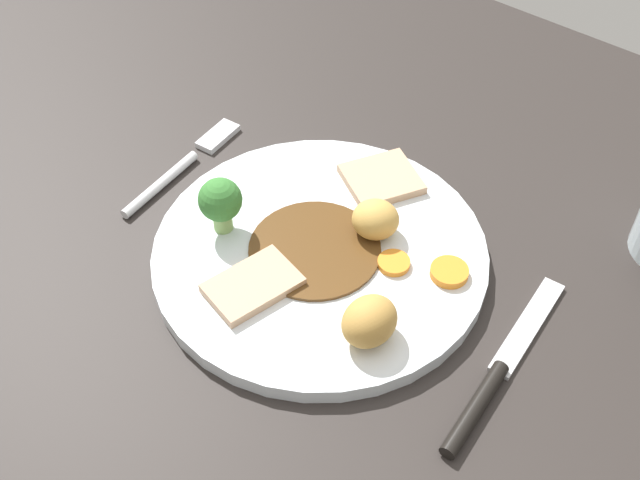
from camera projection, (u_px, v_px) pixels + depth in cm
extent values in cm
cube|color=#2B2623|center=(350.00, 259.00, 68.66)|extent=(120.00, 84.00, 3.60)
cylinder|color=white|center=(320.00, 254.00, 65.70)|extent=(27.53, 27.53, 1.40)
cylinder|color=#563819|center=(315.00, 249.00, 64.94)|extent=(10.85, 10.85, 0.30)
cube|color=tan|center=(381.00, 179.00, 70.30)|extent=(7.99, 8.18, 0.80)
cube|color=tan|center=(253.00, 285.00, 62.00)|extent=(6.17, 7.93, 0.80)
ellipsoid|color=tan|center=(375.00, 219.00, 65.18)|extent=(5.19, 5.10, 3.24)
ellipsoid|color=#BC8C42|center=(369.00, 321.00, 57.85)|extent=(4.09, 4.77, 3.62)
cylinder|color=orange|center=(394.00, 263.00, 63.76)|extent=(2.63, 2.63, 0.52)
cylinder|color=orange|center=(449.00, 272.00, 62.99)|extent=(3.06, 3.06, 0.68)
cylinder|color=#8CB766|center=(223.00, 219.00, 66.05)|extent=(1.61, 1.61, 2.00)
sphere|color=#387A33|center=(220.00, 200.00, 64.39)|extent=(3.64, 3.64, 3.64)
cylinder|color=silver|center=(161.00, 184.00, 71.85)|extent=(1.76, 9.54, 0.90)
cube|color=silver|center=(218.00, 136.00, 76.65)|extent=(2.40, 4.66, 0.60)
cylinder|color=black|center=(475.00, 408.00, 55.90)|extent=(1.85, 8.57, 1.20)
cube|color=silver|center=(528.00, 327.00, 61.26)|extent=(2.50, 10.60, 0.40)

